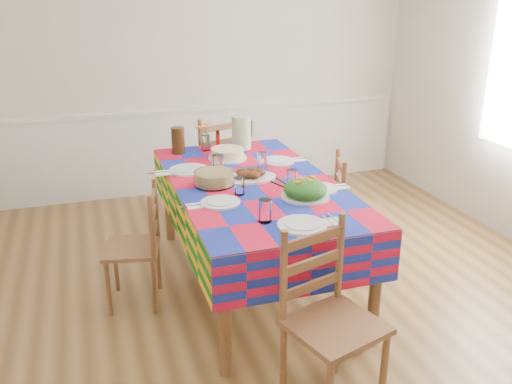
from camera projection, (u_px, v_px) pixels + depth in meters
room at (295, 116)px, 3.44m from camera, size 4.58×5.08×2.78m
wainscot at (209, 146)px, 5.96m from camera, size 4.41×0.06×0.92m
dining_table at (253, 193)px, 3.90m from camera, size 1.13×2.10×0.82m
setting_near_head at (290, 220)px, 3.15m from camera, size 0.47×0.32×0.14m
setting_left_near at (227, 196)px, 3.51m from camera, size 0.47×0.28×0.12m
setting_left_far at (199, 168)px, 4.05m from camera, size 0.55×0.33×0.15m
setting_right_near at (310, 185)px, 3.72m from camera, size 0.48×0.28×0.12m
setting_right_far at (273, 160)px, 4.24m from camera, size 0.50×0.29×0.13m
meat_platter at (250, 175)px, 3.91m from camera, size 0.38×0.27×0.07m
salad_platter at (305, 190)px, 3.55m from camera, size 0.32×0.32×0.13m
pasta_bowl at (214, 178)px, 3.78m from camera, size 0.28×0.28×0.10m
cake at (228, 154)px, 4.36m from camera, size 0.31×0.31×0.09m
serving_utensils at (282, 184)px, 3.80m from camera, size 0.14×0.31×0.01m
flower_vase at (205, 139)px, 4.57m from camera, size 0.16×0.13×0.25m
hot_sauce at (218, 139)px, 4.65m from camera, size 0.04×0.04×0.16m
green_pitcher at (241, 132)px, 4.62m from camera, size 0.16×0.16×0.28m
tea_pitcher at (178, 141)px, 4.49m from camera, size 0.11×0.11×0.22m
name_card at (306, 239)px, 2.95m from camera, size 0.09×0.03×0.02m
chair_near at (329, 321)px, 2.79m from camera, size 0.55×0.53×1.01m
chair_far at (212, 168)px, 5.16m from camera, size 0.55×0.54×1.03m
chair_left at (138, 247)px, 3.75m from camera, size 0.44×0.46×0.87m
chair_right at (355, 213)px, 4.25m from camera, size 0.50×0.51×0.93m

